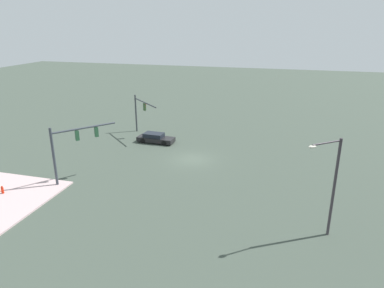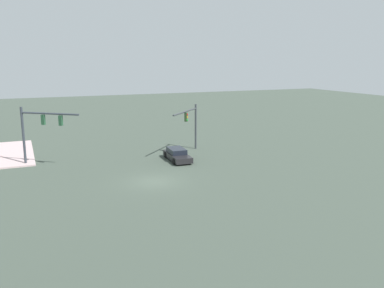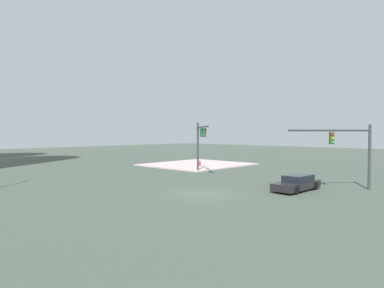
# 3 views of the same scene
# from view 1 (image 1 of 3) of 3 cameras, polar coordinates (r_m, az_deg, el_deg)

# --- Properties ---
(ground_plane) EXTENTS (169.92, 169.92, 0.00)m
(ground_plane) POSITION_cam_1_polar(r_m,az_deg,el_deg) (39.39, 0.08, -2.52)
(ground_plane) COLOR #404C41
(traffic_signal_near_corner) EXTENTS (5.01, 3.99, 5.67)m
(traffic_signal_near_corner) POSITION_cam_1_polar(r_m,az_deg,el_deg) (34.57, -19.01, 0.15)
(traffic_signal_near_corner) COLOR #353B44
(traffic_signal_near_corner) RESTS_ON ground
(traffic_signal_opposite_side) EXTENTS (4.67, 4.93, 5.15)m
(traffic_signal_opposite_side) POSITION_cam_1_polar(r_m,az_deg,el_deg) (47.89, -8.36, 5.68)
(traffic_signal_opposite_side) COLOR #363B3F
(traffic_signal_opposite_side) RESTS_ON ground
(streetlamp_curved_arm) EXTENTS (1.92, 2.28, 7.33)m
(streetlamp_curved_arm) POSITION_cam_1_polar(r_m,az_deg,el_deg) (25.86, 21.64, -5.54)
(streetlamp_curved_arm) COLOR #3C353C
(streetlamp_curved_arm) RESTS_ON ground
(sedan_car_approaching) EXTENTS (2.01, 4.78, 1.21)m
(sedan_car_approaching) POSITION_cam_1_polar(r_m,az_deg,el_deg) (45.02, -5.96, 0.97)
(sedan_car_approaching) COLOR black
(sedan_car_approaching) RESTS_ON ground
(fire_hydrant_on_curb) EXTENTS (0.33, 0.22, 0.71)m
(fire_hydrant_on_curb) POSITION_cam_1_polar(r_m,az_deg,el_deg) (35.63, -28.37, -6.55)
(fire_hydrant_on_curb) COLOR red
(fire_hydrant_on_curb) RESTS_ON sidewalk_corner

